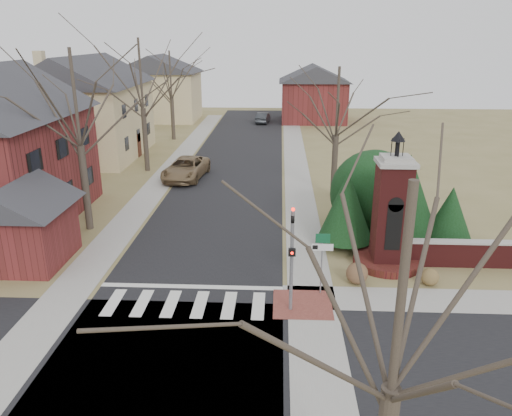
# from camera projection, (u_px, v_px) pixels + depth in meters

# --- Properties ---
(ground) EXTENTS (120.00, 120.00, 0.00)m
(ground) POSITION_uv_depth(u_px,v_px,m) (182.00, 315.00, 19.71)
(ground) COLOR olive
(ground) RESTS_ON ground
(main_street) EXTENTS (8.00, 70.00, 0.01)m
(main_street) POSITION_uv_depth(u_px,v_px,m) (233.00, 171.00, 40.47)
(main_street) COLOR black
(main_street) RESTS_ON ground
(cross_street) EXTENTS (120.00, 8.00, 0.01)m
(cross_street) POSITION_uv_depth(u_px,v_px,m) (165.00, 361.00, 16.88)
(cross_street) COLOR black
(cross_street) RESTS_ON ground
(crosswalk_zone) EXTENTS (8.00, 2.20, 0.02)m
(crosswalk_zone) POSITION_uv_depth(u_px,v_px,m) (185.00, 304.00, 20.46)
(crosswalk_zone) COLOR silver
(crosswalk_zone) RESTS_ON ground
(stop_bar) EXTENTS (8.00, 0.35, 0.02)m
(stop_bar) POSITION_uv_depth(u_px,v_px,m) (192.00, 287.00, 21.88)
(stop_bar) COLOR silver
(stop_bar) RESTS_ON ground
(sidewalk_right_main) EXTENTS (2.00, 60.00, 0.02)m
(sidewalk_right_main) POSITION_uv_depth(u_px,v_px,m) (297.00, 172.00, 40.24)
(sidewalk_right_main) COLOR gray
(sidewalk_right_main) RESTS_ON ground
(sidewalk_left) EXTENTS (2.00, 60.00, 0.02)m
(sidewalk_left) POSITION_uv_depth(u_px,v_px,m) (169.00, 171.00, 40.71)
(sidewalk_left) COLOR gray
(sidewalk_left) RESTS_ON ground
(curb_apron) EXTENTS (2.40, 2.40, 0.02)m
(curb_apron) POSITION_uv_depth(u_px,v_px,m) (302.00, 304.00, 20.43)
(curb_apron) COLOR brown
(curb_apron) RESTS_ON ground
(traffic_signal_pole) EXTENTS (0.28, 0.41, 4.50)m
(traffic_signal_pole) POSITION_uv_depth(u_px,v_px,m) (292.00, 251.00, 19.21)
(traffic_signal_pole) COLOR slate
(traffic_signal_pole) RESTS_ON ground
(sign_post) EXTENTS (0.90, 0.07, 2.75)m
(sign_post) POSITION_uv_depth(u_px,v_px,m) (322.00, 252.00, 20.69)
(sign_post) COLOR slate
(sign_post) RESTS_ON ground
(brick_gate_monument) EXTENTS (3.20, 3.20, 6.47)m
(brick_gate_monument) POSITION_uv_depth(u_px,v_px,m) (390.00, 223.00, 23.31)
(brick_gate_monument) COLOR #531918
(brick_gate_monument) RESTS_ON ground
(brick_garden_wall) EXTENTS (7.50, 0.50, 1.30)m
(brick_garden_wall) POSITION_uv_depth(u_px,v_px,m) (483.00, 254.00, 23.60)
(brick_garden_wall) COLOR #531918
(brick_garden_wall) RESTS_ON ground
(house_stucco_left) EXTENTS (9.80, 12.80, 9.28)m
(house_stucco_left) POSITION_uv_depth(u_px,v_px,m) (86.00, 105.00, 44.30)
(house_stucco_left) COLOR #CAC187
(house_stucco_left) RESTS_ON ground
(garage_left) EXTENTS (4.80, 4.80, 4.29)m
(garage_left) POSITION_uv_depth(u_px,v_px,m) (19.00, 219.00, 23.60)
(garage_left) COLOR maroon
(garage_left) RESTS_ON ground
(house_distant_left) EXTENTS (10.80, 8.80, 8.53)m
(house_distant_left) POSITION_uv_depth(u_px,v_px,m) (158.00, 86.00, 64.16)
(house_distant_left) COLOR #CAC187
(house_distant_left) RESTS_ON ground
(house_distant_right) EXTENTS (8.80, 8.80, 7.30)m
(house_distant_right) POSITION_uv_depth(u_px,v_px,m) (314.00, 92.00, 63.46)
(house_distant_right) COLOR maroon
(house_distant_right) RESTS_ON ground
(evergreen_near) EXTENTS (2.80, 2.80, 4.10)m
(evergreen_near) POSITION_uv_depth(u_px,v_px,m) (347.00, 205.00, 25.24)
(evergreen_near) COLOR #473D33
(evergreen_near) RESTS_ON ground
(evergreen_mid) EXTENTS (3.40, 3.40, 4.70)m
(evergreen_mid) POSITION_uv_depth(u_px,v_px,m) (407.00, 194.00, 26.12)
(evergreen_mid) COLOR #473D33
(evergreen_mid) RESTS_ON ground
(evergreen_far) EXTENTS (2.40, 2.40, 3.30)m
(evergreen_far) POSITION_uv_depth(u_px,v_px,m) (450.00, 213.00, 25.32)
(evergreen_far) COLOR #473D33
(evergreen_far) RESTS_ON ground
(evergreen_mass) EXTENTS (4.80, 4.80, 4.80)m
(evergreen_mass) POSITION_uv_depth(u_px,v_px,m) (374.00, 190.00, 27.48)
(evergreen_mass) COLOR black
(evergreen_mass) RESTS_ON ground
(bare_tree_0) EXTENTS (8.05, 8.05, 11.15)m
(bare_tree_0) POSITION_uv_depth(u_px,v_px,m) (74.00, 91.00, 26.00)
(bare_tree_0) COLOR #473D33
(bare_tree_0) RESTS_ON ground
(bare_tree_1) EXTENTS (8.40, 8.40, 11.64)m
(bare_tree_1) POSITION_uv_depth(u_px,v_px,m) (140.00, 69.00, 38.16)
(bare_tree_1) COLOR #473D33
(bare_tree_1) RESTS_ON ground
(bare_tree_2) EXTENTS (7.35, 7.35, 10.19)m
(bare_tree_2) POSITION_uv_depth(u_px,v_px,m) (170.00, 71.00, 50.79)
(bare_tree_2) COLOR #473D33
(bare_tree_2) RESTS_ON ground
(bare_tree_3) EXTENTS (7.00, 7.00, 9.70)m
(bare_tree_3) POSITION_uv_depth(u_px,v_px,m) (338.00, 97.00, 32.28)
(bare_tree_3) COLOR #473D33
(bare_tree_3) RESTS_ON ground
(bare_tree_4) EXTENTS (6.65, 6.65, 9.21)m
(bare_tree_4) POSITION_uv_depth(u_px,v_px,m) (403.00, 278.00, 8.86)
(bare_tree_4) COLOR #473D33
(bare_tree_4) RESTS_ON ground
(pickup_truck) EXTENTS (3.28, 6.01, 1.60)m
(pickup_truck) POSITION_uv_depth(u_px,v_px,m) (186.00, 168.00, 38.26)
(pickup_truck) COLOR olive
(pickup_truck) RESTS_ON ground
(distant_car) EXTENTS (1.85, 4.11, 1.31)m
(distant_car) POSITION_uv_depth(u_px,v_px,m) (263.00, 118.00, 62.79)
(distant_car) COLOR #303337
(distant_car) RESTS_ON ground
(dry_shrub_left) EXTENTS (0.97, 0.97, 0.97)m
(dry_shrub_left) POSITION_uv_depth(u_px,v_px,m) (357.00, 273.00, 22.05)
(dry_shrub_left) COLOR brown
(dry_shrub_left) RESTS_ON ground
(dry_shrub_right) EXTENTS (0.79, 0.79, 0.79)m
(dry_shrub_right) POSITION_uv_depth(u_px,v_px,m) (430.00, 277.00, 21.94)
(dry_shrub_right) COLOR brown
(dry_shrub_right) RESTS_ON ground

